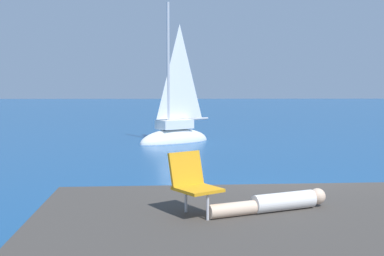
% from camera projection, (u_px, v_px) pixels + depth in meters
% --- Properties ---
extents(ground_plane, '(160.00, 160.00, 0.00)m').
position_uv_depth(ground_plane, '(272.00, 208.00, 10.09)').
color(ground_plane, navy).
extents(shore_ledge, '(6.99, 4.69, 0.84)m').
position_uv_depth(shore_ledge, '(301.00, 252.00, 6.17)').
color(shore_ledge, '#423D38').
rests_on(shore_ledge, ground).
extents(boulder_seaward, '(1.06, 0.96, 0.64)m').
position_uv_depth(boulder_seaward, '(378.00, 230.00, 8.52)').
color(boulder_seaward, '#3C3932').
rests_on(boulder_seaward, ground).
extents(sailboat_near, '(3.52, 2.97, 6.61)m').
position_uv_depth(sailboat_near, '(175.00, 134.00, 21.62)').
color(sailboat_near, white).
rests_on(sailboat_near, ground).
extents(person_sunbather, '(1.67, 0.81, 0.25)m').
position_uv_depth(person_sunbather, '(275.00, 203.00, 6.51)').
color(person_sunbather, white).
rests_on(person_sunbather, shore_ledge).
extents(beach_chair, '(0.73, 0.76, 0.80)m').
position_uv_depth(beach_chair, '(192.00, 181.00, 6.32)').
color(beach_chair, orange).
rests_on(beach_chair, shore_ledge).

